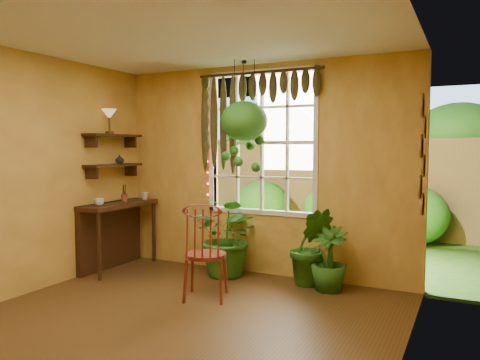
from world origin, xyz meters
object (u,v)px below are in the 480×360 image
(potted_plant_mid, at_px, (311,246))
(windsor_chair, at_px, (205,267))
(potted_plant_left, at_px, (229,236))
(counter_ledge, at_px, (113,228))
(hanging_basket, at_px, (244,127))

(potted_plant_mid, bearing_deg, windsor_chair, -130.53)
(potted_plant_left, xyz_separation_m, potted_plant_mid, (1.05, 0.10, -0.05))
(counter_ledge, bearing_deg, windsor_chair, -17.79)
(potted_plant_mid, height_order, hanging_basket, hanging_basket)
(windsor_chair, height_order, potted_plant_left, windsor_chair)
(windsor_chair, height_order, hanging_basket, hanging_basket)
(counter_ledge, xyz_separation_m, potted_plant_left, (1.61, 0.33, -0.04))
(hanging_basket, bearing_deg, potted_plant_left, -174.29)
(potted_plant_left, relative_size, potted_plant_mid, 1.10)
(windsor_chair, distance_m, hanging_basket, 1.80)
(counter_ledge, relative_size, windsor_chair, 0.99)
(counter_ledge, distance_m, potted_plant_mid, 2.70)
(potted_plant_left, height_order, hanging_basket, hanging_basket)
(counter_ledge, height_order, potted_plant_left, potted_plant_left)
(potted_plant_mid, xyz_separation_m, hanging_basket, (-0.85, -0.08, 1.43))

